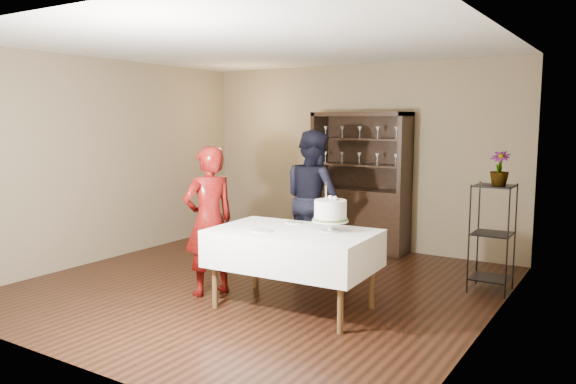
# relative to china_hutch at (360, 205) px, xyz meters

# --- Properties ---
(floor) EXTENTS (5.00, 5.00, 0.00)m
(floor) POSITION_rel_china_hutch_xyz_m (-0.20, -2.25, -0.66)
(floor) COLOR black
(floor) RESTS_ON ground
(ceiling) EXTENTS (5.00, 5.00, 0.00)m
(ceiling) POSITION_rel_china_hutch_xyz_m (-0.20, -2.25, 2.04)
(ceiling) COLOR silver
(ceiling) RESTS_ON back_wall
(back_wall) EXTENTS (5.00, 0.02, 2.70)m
(back_wall) POSITION_rel_china_hutch_xyz_m (-0.20, 0.25, 0.69)
(back_wall) COLOR #75654B
(back_wall) RESTS_ON floor
(wall_left) EXTENTS (0.02, 5.00, 2.70)m
(wall_left) POSITION_rel_china_hutch_xyz_m (-2.70, -2.25, 0.69)
(wall_left) COLOR #75654B
(wall_left) RESTS_ON floor
(wall_right) EXTENTS (0.02, 5.00, 2.70)m
(wall_right) POSITION_rel_china_hutch_xyz_m (2.30, -2.25, 0.69)
(wall_right) COLOR #75654B
(wall_right) RESTS_ON floor
(china_hutch) EXTENTS (1.40, 0.48, 2.00)m
(china_hutch) POSITION_rel_china_hutch_xyz_m (0.00, 0.00, 0.00)
(china_hutch) COLOR black
(china_hutch) RESTS_ON floor
(plant_etagere) EXTENTS (0.42, 0.42, 1.20)m
(plant_etagere) POSITION_rel_china_hutch_xyz_m (2.08, -1.05, -0.01)
(plant_etagere) COLOR black
(plant_etagere) RESTS_ON floor
(cake_table) EXTENTS (1.65, 1.06, 0.80)m
(cake_table) POSITION_rel_china_hutch_xyz_m (0.53, -2.70, -0.05)
(cake_table) COLOR white
(cake_table) RESTS_ON floor
(woman) EXTENTS (0.59, 0.70, 1.62)m
(woman) POSITION_rel_china_hutch_xyz_m (-0.49, -2.79, 0.15)
(woman) COLOR #3C0505
(woman) RESTS_ON floor
(man) EXTENTS (1.07, 0.99, 1.77)m
(man) POSITION_rel_china_hutch_xyz_m (-0.14, -1.14, 0.22)
(man) COLOR black
(man) RESTS_ON floor
(cake) EXTENTS (0.36, 0.36, 0.49)m
(cake) POSITION_rel_china_hutch_xyz_m (0.87, -2.57, 0.34)
(cake) COLOR silver
(cake) RESTS_ON cake_table
(plate_near) EXTENTS (0.20, 0.20, 0.01)m
(plate_near) POSITION_rel_china_hutch_xyz_m (0.31, -2.93, 0.15)
(plate_near) COLOR silver
(plate_near) RESTS_ON cake_table
(plate_far) EXTENTS (0.21, 0.21, 0.01)m
(plate_far) POSITION_rel_china_hutch_xyz_m (0.34, -2.39, 0.15)
(plate_far) COLOR silver
(plate_far) RESTS_ON cake_table
(potted_plant) EXTENTS (0.22, 0.22, 0.37)m
(potted_plant) POSITION_rel_china_hutch_xyz_m (2.13, -1.09, 0.71)
(potted_plant) COLOR #45642F
(potted_plant) RESTS_ON plant_etagere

